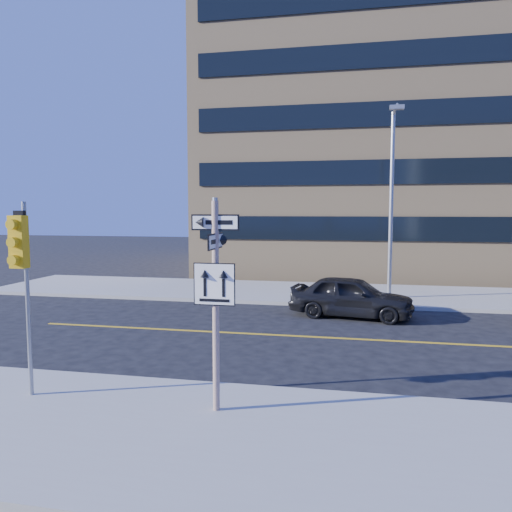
% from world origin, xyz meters
% --- Properties ---
extents(ground, '(120.00, 120.00, 0.00)m').
position_xyz_m(ground, '(0.00, 0.00, 0.00)').
color(ground, black).
rests_on(ground, ground).
extents(sign_pole, '(0.92, 0.92, 4.06)m').
position_xyz_m(sign_pole, '(0.00, -2.51, 2.44)').
color(sign_pole, beige).
rests_on(sign_pole, near_sidewalk).
extents(traffic_signal, '(0.32, 0.45, 4.00)m').
position_xyz_m(traffic_signal, '(-4.00, -2.66, 3.03)').
color(traffic_signal, gray).
rests_on(traffic_signal, near_sidewalk).
extents(parked_car_a, '(2.57, 4.78, 1.55)m').
position_xyz_m(parked_car_a, '(2.41, 7.27, 0.77)').
color(parked_car_a, black).
rests_on(parked_car_a, ground).
extents(streetlight_a, '(0.55, 2.25, 8.00)m').
position_xyz_m(streetlight_a, '(4.00, 10.76, 4.76)').
color(streetlight_a, gray).
rests_on(streetlight_a, far_sidewalk).
extents(building_brick, '(18.00, 18.00, 18.00)m').
position_xyz_m(building_brick, '(2.00, 25.00, 9.00)').
color(building_brick, tan).
rests_on(building_brick, ground).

